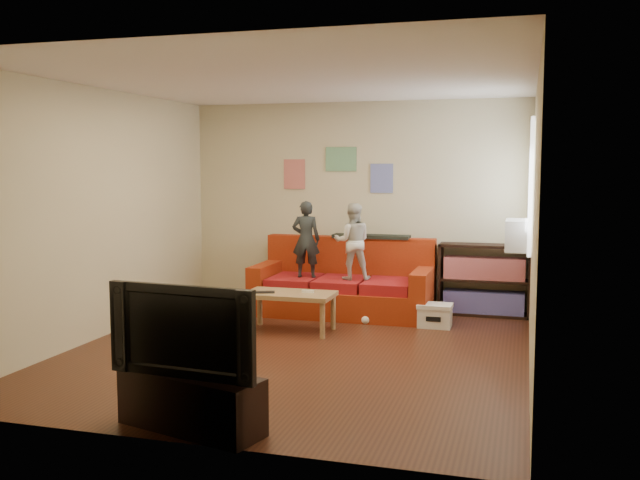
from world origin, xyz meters
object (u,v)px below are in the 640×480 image
(child_a, at_px, (306,239))
(bookshelf, at_px, (484,284))
(file_box, at_px, (435,315))
(television, at_px, (190,328))
(sofa, at_px, (344,287))
(tv_stand, at_px, (191,401))
(child_b, at_px, (353,241))
(coffee_table, at_px, (290,298))

(child_a, xyz_separation_m, bookshelf, (2.16, 0.53, -0.55))
(file_box, xyz_separation_m, television, (-1.26, -3.72, 0.60))
(sofa, bearing_deg, file_box, -21.43)
(bookshelf, xyz_separation_m, file_box, (-0.50, -0.83, -0.26))
(child_a, distance_m, television, 4.04)
(child_a, bearing_deg, television, 87.19)
(tv_stand, relative_size, television, 0.97)
(sofa, height_order, file_box, sofa)
(child_a, relative_size, child_b, 1.02)
(sofa, bearing_deg, bookshelf, 11.82)
(coffee_table, relative_size, file_box, 2.52)
(file_box, bearing_deg, sofa, 158.57)
(tv_stand, bearing_deg, sofa, 104.40)
(sofa, xyz_separation_m, child_a, (-0.45, -0.18, 0.62))
(coffee_table, bearing_deg, bookshelf, 36.42)
(child_b, bearing_deg, child_a, -15.78)
(tv_stand, xyz_separation_m, television, (0.00, 0.00, 0.53))
(file_box, relative_size, television, 0.35)
(television, bearing_deg, coffee_table, 100.38)
(coffee_table, height_order, television, television)
(coffee_table, height_order, file_box, coffee_table)
(child_a, bearing_deg, file_box, 161.39)
(bookshelf, distance_m, file_box, 1.01)
(child_b, bearing_deg, file_box, 148.51)
(file_box, bearing_deg, television, -108.78)
(coffee_table, bearing_deg, television, -84.67)
(sofa, height_order, child_a, child_a)
(coffee_table, height_order, bookshelf, bookshelf)
(sofa, bearing_deg, tv_stand, -90.78)
(child_b, xyz_separation_m, television, (-0.20, -4.02, -0.20))
(television, bearing_deg, child_a, 100.67)
(sofa, distance_m, television, 4.21)
(bookshelf, bearing_deg, television, -111.24)
(child_b, bearing_deg, television, 71.30)
(sofa, distance_m, bookshelf, 1.75)
(bookshelf, distance_m, tv_stand, 4.89)
(file_box, xyz_separation_m, tv_stand, (-1.26, -3.72, 0.07))
(child_a, height_order, tv_stand, child_a)
(sofa, relative_size, coffee_table, 2.23)
(tv_stand, distance_m, television, 0.53)
(sofa, distance_m, tv_stand, 4.19)
(file_box, bearing_deg, tv_stand, -108.78)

